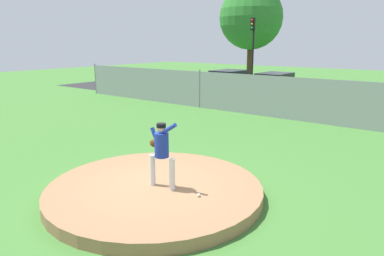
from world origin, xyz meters
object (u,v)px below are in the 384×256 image
at_px(parked_car_silver, 274,88).
at_px(traffic_cone_orange, 287,105).
at_px(baseball, 199,195).
at_px(pitcher_youth, 161,149).
at_px(traffic_light_near, 253,42).
at_px(parked_car_navy, 229,84).

bearing_deg(parked_car_silver, traffic_cone_orange, -50.35).
height_order(baseball, parked_car_silver, parked_car_silver).
height_order(pitcher_youth, baseball, pitcher_youth).
height_order(parked_car_silver, traffic_cone_orange, parked_car_silver).
height_order(pitcher_youth, traffic_cone_orange, pitcher_youth).
relative_size(pitcher_youth, parked_car_silver, 0.38).
xyz_separation_m(baseball, traffic_light_near, (-8.83, 18.63, 3.29)).
bearing_deg(traffic_light_near, parked_car_navy, -82.17).
bearing_deg(traffic_light_near, parked_car_silver, -47.63).
bearing_deg(parked_car_navy, pitcher_youth, -63.41).
distance_m(pitcher_youth, parked_car_silver, 15.07).
height_order(baseball, traffic_light_near, traffic_light_near).
bearing_deg(parked_car_navy, traffic_cone_orange, -23.69).
bearing_deg(parked_car_navy, baseball, -60.24).
relative_size(pitcher_youth, traffic_light_near, 0.30).
bearing_deg(pitcher_youth, baseball, 5.56).
height_order(pitcher_youth, parked_car_navy, pitcher_youth).
xyz_separation_m(parked_car_silver, traffic_cone_orange, (1.83, -2.21, -0.55)).
distance_m(parked_car_navy, traffic_cone_orange, 5.59).
distance_m(baseball, parked_car_navy, 16.65).
relative_size(baseball, parked_car_silver, 0.02).
height_order(baseball, parked_car_navy, parked_car_navy).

